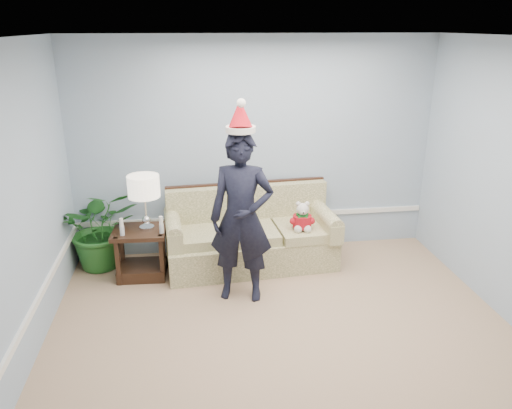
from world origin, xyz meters
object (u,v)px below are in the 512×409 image
(sofa, at_px, (250,237))
(side_table, at_px, (142,258))
(teddy_bear, at_px, (302,220))
(table_lamp, at_px, (144,189))
(houseplant, at_px, (100,228))
(man, at_px, (242,218))

(sofa, xyz_separation_m, side_table, (-1.30, -0.18, -0.11))
(teddy_bear, bearing_deg, table_lamp, -175.62)
(houseplant, distance_m, teddy_bear, 2.41)
(side_table, xyz_separation_m, table_lamp, (0.09, 0.01, 0.84))
(sofa, distance_m, teddy_bear, 0.70)
(sofa, height_order, man, man)
(table_lamp, relative_size, houseplant, 0.63)
(sofa, distance_m, man, 1.00)
(man, height_order, teddy_bear, man)
(sofa, height_order, teddy_bear, sofa)
(side_table, relative_size, table_lamp, 0.98)
(side_table, height_order, teddy_bear, teddy_bear)
(houseplant, relative_size, teddy_bear, 2.80)
(houseplant, height_order, man, man)
(table_lamp, distance_m, houseplant, 0.86)
(man, xyz_separation_m, teddy_bear, (0.78, 0.57, -0.28))
(sofa, xyz_separation_m, teddy_bear, (0.60, -0.23, 0.29))
(side_table, relative_size, teddy_bear, 1.75)
(man, bearing_deg, sofa, 90.51)
(table_lamp, height_order, teddy_bear, table_lamp)
(sofa, distance_m, table_lamp, 1.43)
(table_lamp, distance_m, man, 1.22)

